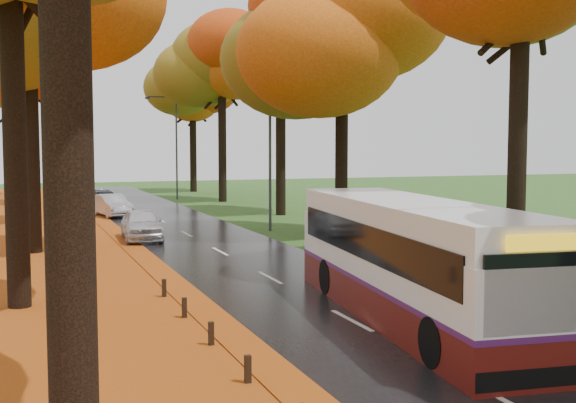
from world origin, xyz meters
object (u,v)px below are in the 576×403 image
streetlamp_far (173,139)px  car_silver (112,205)px  bus (412,258)px  streetlamp_mid (265,135)px  car_dark (105,201)px  car_white (142,224)px

streetlamp_far → car_silver: streetlamp_far is taller
bus → car_silver: bus is taller
streetlamp_mid → car_dark: size_ratio=1.88×
streetlamp_far → car_silver: bearing=-116.9°
streetlamp_far → car_silver: 14.31m
streetlamp_mid → car_silver: streetlamp_mid is taller
bus → car_dark: 32.62m
streetlamp_far → bus: streetlamp_far is taller
car_white → car_dark: 15.42m
streetlamp_far → car_dark: (-6.14, -7.97, -4.06)m
streetlamp_mid → car_dark: 15.84m
bus → car_dark: bearing=103.4°
streetlamp_far → car_dark: size_ratio=1.88×
car_white → car_silver: 11.14m
car_silver → car_dark: car_silver is taller
streetlamp_mid → bus: 18.82m
car_dark → streetlamp_far: bearing=46.7°
streetlamp_mid → streetlamp_far: 22.00m
streetlamp_far → car_silver: (-6.20, -12.25, -4.02)m
streetlamp_mid → bus: (-2.52, -18.38, -3.17)m
car_white → bus: bearing=-73.8°
bus → car_white: 17.43m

